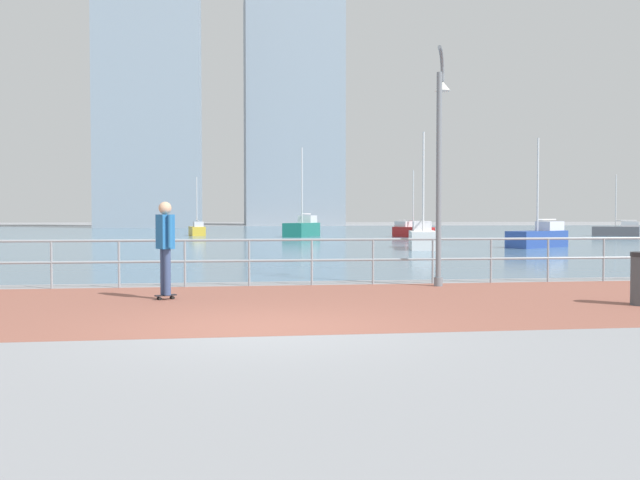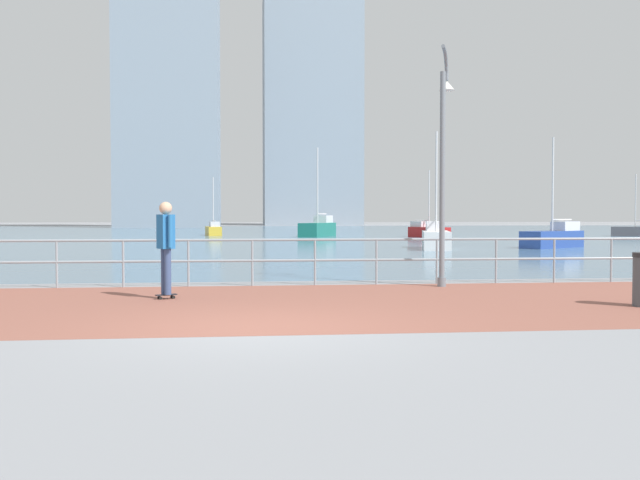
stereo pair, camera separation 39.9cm
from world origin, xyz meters
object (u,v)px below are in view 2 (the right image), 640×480
Objects in this scene: skateboarder at (166,240)px; sailboat_yellow at (318,228)px; sailboat_navy at (436,238)px; sailboat_white at (554,237)px; lamppost at (444,154)px; sailboat_teal at (213,230)px; sailboat_red at (637,230)px; sailboat_ivory at (428,231)px.

skateboarder is 39.60m from sailboat_yellow.
sailboat_white is (6.06, 0.74, -0.01)m from sailboat_navy.
sailboat_navy is at bearing 74.99° from lamppost.
sailboat_teal is at bearing 99.49° from lamppost.
lamppost is at bearing 17.56° from skateboarder.
lamppost is 6.40m from skateboarder.
sailboat_red is (14.41, 17.31, -0.06)m from sailboat_white.
sailboat_ivory is at bearing 75.66° from lamppost.
sailboat_ivory is 1.05× the size of sailboat_teal.
sailboat_white reaches higher than lamppost.
lamppost is at bearing -104.34° from sailboat_ivory.
sailboat_ivory is 16.31m from sailboat_red.
sailboat_yellow is at bearing -21.10° from sailboat_teal.
skateboarder is 0.40× the size of sailboat_teal.
sailboat_teal is 0.97× the size of sailboat_red.
sailboat_teal is at bearing 127.36° from sailboat_white.
sailboat_ivory reaches higher than skateboarder.
skateboarder is 0.34× the size of sailboat_navy.
sailboat_navy is 1.20× the size of sailboat_teal.
sailboat_white is 0.81× the size of sailboat_yellow.
sailboat_red is at bearing -9.55° from sailboat_teal.
lamppost is 35.19m from sailboat_ivory.
sailboat_red reaches higher than skateboarder.
lamppost is 0.80× the size of sailboat_yellow.
lamppost is at bearing -91.79° from sailboat_yellow.
sailboat_red is at bearing 41.38° from sailboat_navy.
sailboat_navy is 0.83× the size of sailboat_yellow.
sailboat_white reaches higher than sailboat_red.
skateboarder is at bearing -130.28° from sailboat_white.
sailboat_ivory is at bearing -22.47° from sailboat_yellow.
lamppost reaches higher than sailboat_ivory.
sailboat_red is (23.82, -2.29, -0.18)m from sailboat_yellow.
skateboarder is 42.02m from sailboat_teal.
sailboat_navy is at bearing -64.37° from sailboat_teal.
skateboarder is 0.39× the size of sailboat_red.
sailboat_teal is (-17.28, 22.64, -0.08)m from sailboat_white.
sailboat_red reaches higher than sailboat_teal.
skateboarder is at bearing -100.19° from sailboat_yellow.
lamppost reaches higher than sailboat_teal.
sailboat_yellow is (7.01, 38.97, -0.47)m from skateboarder.
sailboat_teal is 32.14m from sailboat_red.
lamppost is 0.97× the size of sailboat_navy.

